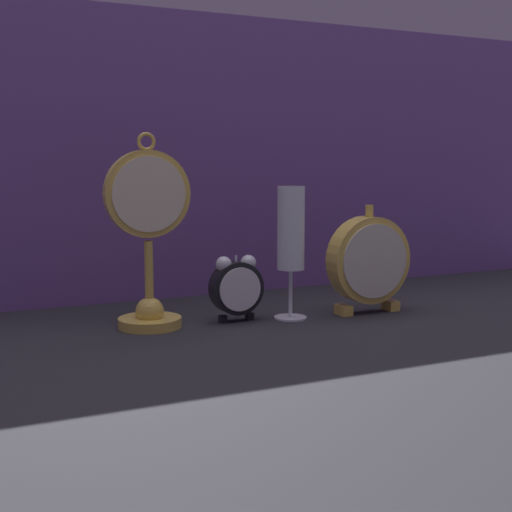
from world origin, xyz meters
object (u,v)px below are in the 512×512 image
Objects in this scene: alarm_clock_twin_bell at (236,285)px; champagne_flute at (291,237)px; mantel_clock_silver at (369,261)px; pocket_watch_on_stand at (149,244)px.

champagne_flute is at bearing -12.47° from alarm_clock_twin_bell.
alarm_clock_twin_bell is at bearing 167.53° from champagne_flute.
mantel_clock_silver is 0.85× the size of champagne_flute.
mantel_clock_silver is at bearing -8.93° from alarm_clock_twin_bell.
pocket_watch_on_stand is at bearing 171.62° from mantel_clock_silver.
alarm_clock_twin_bell is 0.24m from mantel_clock_silver.
champagne_flute is (0.09, -0.02, 0.08)m from alarm_clock_twin_bell.
alarm_clock_twin_bell is 0.49× the size of champagne_flute.
pocket_watch_on_stand reaches higher than alarm_clock_twin_bell.
champagne_flute is at bearing -9.43° from pocket_watch_on_stand.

